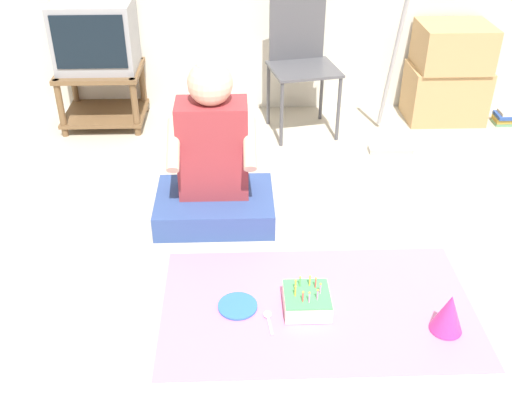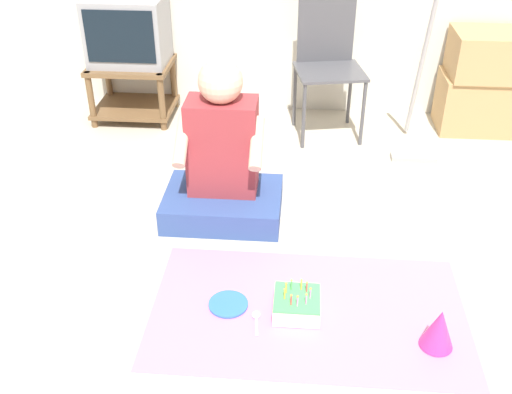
{
  "view_description": "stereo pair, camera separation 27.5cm",
  "coord_description": "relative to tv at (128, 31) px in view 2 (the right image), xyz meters",
  "views": [
    {
      "loc": [
        -0.48,
        -1.97,
        1.8
      ],
      "look_at": [
        -0.4,
        0.36,
        0.35
      ],
      "focal_mm": 42.0,
      "sensor_mm": 36.0,
      "label": 1
    },
    {
      "loc": [
        -0.21,
        -1.96,
        1.8
      ],
      "look_at": [
        -0.4,
        0.36,
        0.35
      ],
      "focal_mm": 42.0,
      "sensor_mm": 36.0,
      "label": 2
    }
  ],
  "objects": [
    {
      "name": "birthday_cake",
      "position": [
        1.21,
        -1.99,
        -0.57
      ],
      "size": [
        0.2,
        0.2,
        0.14
      ],
      "color": "#F4E0C6",
      "rests_on": "party_cloth"
    },
    {
      "name": "plastic_spoon_near",
      "position": [
        1.04,
        -2.05,
        -0.61
      ],
      "size": [
        0.04,
        0.15,
        0.01
      ],
      "color": "white",
      "rests_on": "party_cloth"
    },
    {
      "name": "folding_chair",
      "position": [
        1.35,
        -0.12,
        -0.09
      ],
      "size": [
        0.49,
        0.47,
        0.94
      ],
      "color": "#4C4C51",
      "rests_on": "ground_plane"
    },
    {
      "name": "cardboard_box_stack",
      "position": [
        2.4,
        -0.01,
        -0.28
      ],
      "size": [
        0.53,
        0.4,
        0.68
      ],
      "color": "tan",
      "rests_on": "ground_plane"
    },
    {
      "name": "party_cloth",
      "position": [
        1.26,
        -1.98,
        -0.62
      ],
      "size": [
        1.37,
        0.8,
        0.01
      ],
      "color": "pink",
      "rests_on": "ground_plane"
    },
    {
      "name": "dust_mop",
      "position": [
        1.92,
        -0.42,
        -0.3
      ],
      "size": [
        0.28,
        0.43,
        1.12
      ],
      "color": "#B2ADA3",
      "rests_on": "ground_plane"
    },
    {
      "name": "person_seated",
      "position": [
        0.8,
        -1.23,
        -0.32
      ],
      "size": [
        0.62,
        0.46,
        0.93
      ],
      "color": "#334C8C",
      "rests_on": "ground_plane"
    },
    {
      "name": "paper_plate",
      "position": [
        0.91,
        -1.97,
        -0.61
      ],
      "size": [
        0.18,
        0.18,
        0.01
      ],
      "color": "blue",
      "rests_on": "party_cloth"
    },
    {
      "name": "tv",
      "position": [
        0.0,
        0.0,
        0.0
      ],
      "size": [
        0.52,
        0.39,
        0.44
      ],
      "color": "#99999E",
      "rests_on": "tv_stand"
    },
    {
      "name": "party_hat_blue",
      "position": [
        1.78,
        -2.14,
        -0.53
      ],
      "size": [
        0.14,
        0.14,
        0.18
      ],
      "color": "#CC338C",
      "rests_on": "party_cloth"
    },
    {
      "name": "tv_stand",
      "position": [
        0.0,
        -0.01,
        -0.38
      ],
      "size": [
        0.56,
        0.47,
        0.4
      ],
      "color": "brown",
      "rests_on": "ground_plane"
    },
    {
      "name": "ground_plane",
      "position": [
        1.41,
        -1.98,
        -0.62
      ],
      "size": [
        16.0,
        16.0,
        0.0
      ],
      "primitive_type": "plane",
      "color": "#BCB29E"
    }
  ]
}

